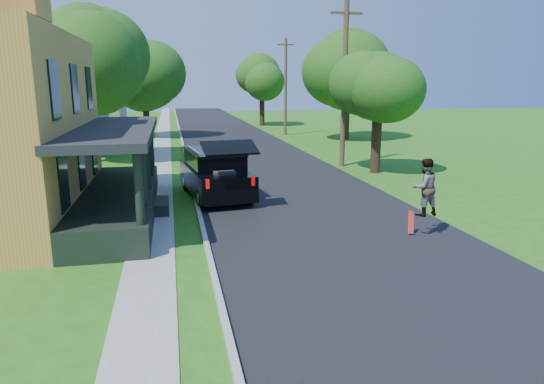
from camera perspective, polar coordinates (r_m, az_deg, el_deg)
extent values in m
plane|color=#2D6013|center=(13.33, 10.72, -7.69)|extent=(140.00, 140.00, 0.00)
cube|color=black|center=(32.21, -2.92, 4.50)|extent=(8.00, 120.00, 0.02)
cube|color=#A2A39D|center=(31.85, -10.16, 4.22)|extent=(0.15, 120.00, 0.12)
cube|color=gray|center=(31.85, -12.95, 4.09)|extent=(1.30, 120.00, 0.03)
cube|color=gray|center=(18.67, -25.65, -2.82)|extent=(6.50, 1.20, 0.03)
cube|color=black|center=(18.09, -17.47, -1.13)|extent=(2.40, 10.00, 0.90)
cube|color=black|center=(17.68, -18.02, 6.92)|extent=(2.60, 10.30, 0.25)
cube|color=gray|center=(36.59, -25.64, 8.20)|extent=(8.00, 8.00, 5.00)
pyramid|color=black|center=(36.62, -26.37, 15.53)|extent=(12.78, 12.78, 2.20)
cube|color=gray|center=(52.26, -21.57, 9.55)|extent=(8.00, 8.00, 5.00)
pyramid|color=black|center=(52.28, -22.00, 14.68)|extent=(12.78, 12.78, 2.20)
cube|color=black|center=(19.98, -6.66, 1.51)|extent=(2.75, 5.26, 0.97)
cube|color=black|center=(20.01, -6.83, 3.78)|extent=(2.33, 3.34, 0.63)
cube|color=black|center=(19.96, -6.86, 4.75)|extent=(2.39, 3.45, 0.09)
cube|color=black|center=(17.36, -5.00, 5.21)|extent=(2.06, 1.29, 0.44)
cube|color=#313136|center=(18.47, -5.66, 1.70)|extent=(0.88, 0.78, 0.51)
cube|color=silver|center=(19.78, -9.26, 4.91)|extent=(0.43, 2.75, 0.07)
cube|color=silver|center=(20.14, -4.51, 5.17)|extent=(0.43, 2.75, 0.07)
cube|color=#990505|center=(17.35, -7.60, 0.93)|extent=(0.14, 0.09, 0.34)
cube|color=#990505|center=(17.76, -2.25, 1.30)|extent=(0.14, 0.09, 0.34)
cylinder|color=black|center=(21.48, -10.01, 1.22)|extent=(0.37, 0.81, 0.78)
cylinder|color=black|center=(21.84, -5.25, 1.55)|extent=(0.37, 0.81, 0.78)
cylinder|color=black|center=(18.28, -8.30, -0.73)|extent=(0.37, 0.81, 0.78)
cylinder|color=black|center=(18.70, -2.76, -0.30)|extent=(0.37, 0.81, 0.78)
imported|color=black|center=(15.28, 17.51, 0.54)|extent=(0.92, 0.75, 1.75)
cube|color=red|center=(15.55, 16.04, -3.43)|extent=(0.29, 0.30, 0.70)
cylinder|color=black|center=(30.70, -20.23, 6.82)|extent=(0.75, 0.75, 3.72)
sphere|color=#44771F|center=(30.60, -20.77, 13.65)|extent=(6.78, 6.78, 5.41)
sphere|color=#44771F|center=(30.18, -20.47, 15.99)|extent=(5.88, 5.88, 4.69)
sphere|color=#44771F|center=(31.24, -21.41, 14.67)|extent=(6.03, 6.03, 4.81)
cylinder|color=black|center=(43.19, -14.56, 8.41)|extent=(0.66, 0.66, 3.31)
sphere|color=#44771F|center=(43.09, -14.81, 12.93)|extent=(6.60, 6.60, 5.26)
sphere|color=#44771F|center=(42.95, -14.31, 14.52)|extent=(5.72, 5.72, 4.56)
sphere|color=#44771F|center=(43.35, -15.61, 13.65)|extent=(5.87, 5.87, 4.68)
cylinder|color=black|center=(25.82, 12.13, 5.38)|extent=(0.60, 0.60, 2.85)
sphere|color=#44771F|center=(25.63, 12.42, 11.42)|extent=(4.60, 4.60, 3.87)
sphere|color=#44771F|center=(25.44, 13.47, 13.30)|extent=(3.98, 3.98, 3.36)
sphere|color=#44771F|center=(25.89, 11.29, 12.43)|extent=(4.08, 4.08, 3.44)
cylinder|color=black|center=(40.83, 8.71, 8.81)|extent=(0.69, 0.69, 3.83)
sphere|color=#44771F|center=(40.76, 8.89, 14.29)|extent=(7.26, 7.26, 5.97)
sphere|color=#44771F|center=(40.81, 9.70, 16.13)|extent=(6.30, 6.30, 5.18)
sphere|color=#44771F|center=(40.84, 7.99, 15.25)|extent=(6.46, 6.46, 5.31)
cylinder|color=black|center=(53.76, -1.18, 9.61)|extent=(0.57, 0.57, 3.38)
sphere|color=#44771F|center=(53.68, -1.20, 12.96)|extent=(4.51, 4.51, 4.35)
sphere|color=#44771F|center=(53.46, -0.73, 14.00)|extent=(3.91, 3.91, 3.77)
sphere|color=#44771F|center=(54.00, -1.79, 13.47)|extent=(4.01, 4.01, 3.87)
cylinder|color=brown|center=(27.39, 8.49, 12.24)|extent=(0.28, 0.28, 8.87)
cube|color=brown|center=(27.62, 8.76, 20.10)|extent=(1.75, 0.13, 0.13)
cylinder|color=brown|center=(43.68, 1.61, 12.19)|extent=(0.24, 0.24, 8.39)
cube|color=brown|center=(43.79, 1.65, 16.96)|extent=(1.46, 0.11, 0.11)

